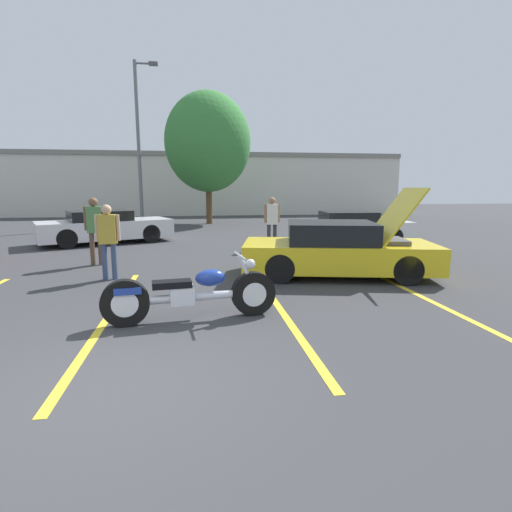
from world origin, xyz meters
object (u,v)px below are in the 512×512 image
parked_car_mid_row (105,227)px  show_car_hood_open (339,250)px  light_pole (140,138)px  tree_background (208,142)px  parked_car_right_row (351,228)px  spectator_by_show_car (108,236)px  spectator_midground (95,225)px  motorcycle (191,294)px  spectator_near_motorcycle (272,219)px

parked_car_mid_row → show_car_hood_open: bearing=-68.4°
show_car_hood_open → light_pole: bearing=126.5°
light_pole → parked_car_mid_row: size_ratio=1.69×
tree_background → parked_car_mid_row: (-4.00, -7.23, -3.79)m
parked_car_right_row → spectator_by_show_car: (-7.43, -4.72, 0.42)m
tree_background → parked_car_right_row: 10.54m
show_car_hood_open → spectator_midground: size_ratio=2.60×
parked_car_mid_row → parked_car_right_row: parked_car_mid_row is taller
parked_car_right_row → spectator_midground: bearing=-156.6°
motorcycle → show_car_hood_open: bearing=31.5°
spectator_midground → spectator_by_show_car: bearing=-68.9°
show_car_hood_open → parked_car_right_row: size_ratio=1.11×
parked_car_right_row → spectator_by_show_car: size_ratio=2.49×
show_car_hood_open → parked_car_mid_row: show_car_hood_open is taller
tree_background → show_car_hood_open: tree_background is taller
show_car_hood_open → spectator_midground: show_car_hood_open is taller
light_pole → parked_car_right_row: (8.28, -8.07, -3.93)m
parked_car_right_row → tree_background: bearing=122.7°
motorcycle → show_car_hood_open: size_ratio=0.58×
motorcycle → show_car_hood_open: (3.30, 2.64, 0.19)m
spectator_by_show_car → spectator_midground: bearing=111.1°
spectator_near_motorcycle → parked_car_right_row: bearing=18.5°
parked_car_mid_row → spectator_near_motorcycle: size_ratio=2.88×
light_pole → spectator_near_motorcycle: 11.04m
spectator_by_show_car → spectator_midground: spectator_midground is taller
light_pole → show_car_hood_open: 14.96m
light_pole → show_car_hood_open: size_ratio=1.81×
spectator_by_show_car → spectator_midground: (-0.68, 1.77, 0.07)m
parked_car_mid_row → spectator_midground: spectator_midground is taller
light_pole → parked_car_mid_row: bearing=-94.5°
parked_car_mid_row → light_pole: bearing=62.0°
motorcycle → parked_car_right_row: 9.57m
light_pole → show_car_hood_open: (5.94, -13.16, -3.89)m
light_pole → motorcycle: 16.54m
tree_background → spectator_midground: (-3.30, -11.52, -3.32)m
motorcycle → parked_car_right_row: size_ratio=0.64×
light_pole → spectator_midground: light_pole is taller
motorcycle → spectator_near_motorcycle: 7.18m
motorcycle → spectator_midground: (-2.48, 4.79, 0.63)m
light_pole → motorcycle: bearing=-80.5°
show_car_hood_open → spectator_midground: (-5.78, 2.15, 0.45)m
light_pole → spectator_midground: size_ratio=4.70×
spectator_midground → motorcycle: bearing=-62.6°
tree_background → motorcycle: size_ratio=2.66×
light_pole → spectator_by_show_car: light_pole is taller
spectator_by_show_car → spectator_near_motorcycle: bearing=40.4°
motorcycle → tree_background: bearing=79.9°
motorcycle → spectator_by_show_car: 3.56m
show_car_hood_open → tree_background: bearing=112.4°
motorcycle → parked_car_right_row: bearing=46.7°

